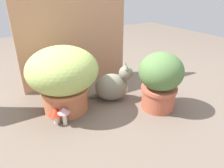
# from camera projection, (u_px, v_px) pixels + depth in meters

# --- Properties ---
(ground_plane) EXTENTS (6.00, 6.00, 0.00)m
(ground_plane) POSITION_uv_depth(u_px,v_px,m) (101.00, 113.00, 1.48)
(ground_plane) COLOR #6B5C4F
(cardboard_backdrop) EXTENTS (0.98, 0.03, 0.97)m
(cardboard_backdrop) POSITION_uv_depth(u_px,v_px,m) (75.00, 31.00, 1.75)
(cardboard_backdrop) COLOR tan
(cardboard_backdrop) RESTS_ON ground
(grass_planter) EXTENTS (0.49, 0.49, 0.47)m
(grass_planter) POSITION_uv_depth(u_px,v_px,m) (63.00, 76.00, 1.41)
(grass_planter) COLOR #BB6944
(grass_planter) RESTS_ON ground
(leafy_planter) EXTENTS (0.31, 0.31, 0.43)m
(leafy_planter) POSITION_uv_depth(u_px,v_px,m) (160.00, 79.00, 1.45)
(leafy_planter) COLOR #BC5B41
(leafy_planter) RESTS_ON ground
(cat) EXTENTS (0.35, 0.27, 0.32)m
(cat) POSITION_uv_depth(u_px,v_px,m) (114.00, 86.00, 1.61)
(cat) COLOR gray
(cat) RESTS_ON ground
(mushroom_ornament_pink) EXTENTS (0.08, 0.08, 0.13)m
(mushroom_ornament_pink) POSITION_uv_depth(u_px,v_px,m) (64.00, 112.00, 1.32)
(mushroom_ornament_pink) COLOR silver
(mushroom_ornament_pink) RESTS_ON ground
(mushroom_ornament_red) EXTENTS (0.10, 0.10, 0.11)m
(mushroom_ornament_red) POSITION_uv_depth(u_px,v_px,m) (56.00, 113.00, 1.35)
(mushroom_ornament_red) COLOR white
(mushroom_ornament_red) RESTS_ON ground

